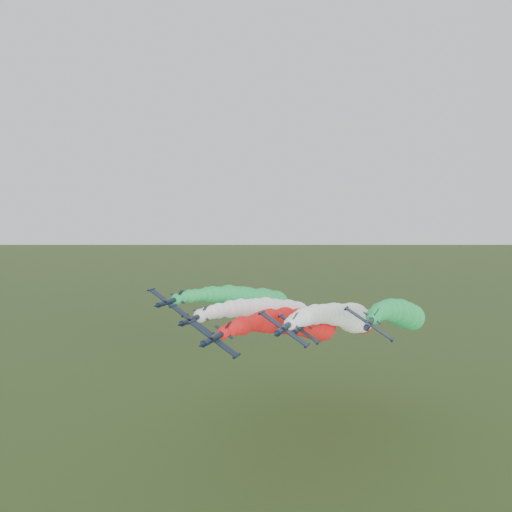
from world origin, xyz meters
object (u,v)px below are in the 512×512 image
object	(u,v)px
jet_inner_left	(276,312)
jet_trail	(348,318)
jet_lead	(302,323)
jet_outer_right	(400,314)
jet_outer_left	(255,300)
jet_inner_right	(345,317)

from	to	relation	value
jet_inner_left	jet_trail	bearing A→B (deg)	31.55
jet_lead	jet_trail	bearing A→B (deg)	70.75
jet_lead	jet_inner_left	distance (m)	14.96
jet_inner_left	jet_trail	size ratio (longest dim) A/B	1.00
jet_lead	jet_outer_right	xyz separation A→B (m)	(22.33, 12.71, 1.53)
jet_inner_left	jet_outer_left	size ratio (longest dim) A/B	1.00
jet_inner_right	jet_outer_left	xyz separation A→B (m)	(-27.93, 11.67, 0.86)
jet_lead	jet_outer_right	distance (m)	25.74
jet_outer_left	jet_outer_right	distance (m)	40.84
jet_lead	jet_outer_right	size ratio (longest dim) A/B	1.01
jet_inner_right	jet_trail	size ratio (longest dim) A/B	0.99
jet_lead	jet_trail	distance (m)	23.43
jet_inner_right	jet_trail	distance (m)	16.95
jet_inner_right	jet_outer_right	xyz separation A→B (m)	(12.65, 7.14, 0.37)
jet_inner_left	jet_outer_left	bearing A→B (deg)	143.95
jet_lead	jet_trail	world-z (taller)	jet_lead
jet_lead	jet_inner_right	distance (m)	11.22
jet_outer_right	jet_outer_left	bearing A→B (deg)	173.64
jet_lead	jet_outer_left	xyz separation A→B (m)	(-18.26, 17.23, 2.02)
jet_trail	jet_outer_left	bearing A→B (deg)	-169.60
jet_lead	jet_outer_left	size ratio (longest dim) A/B	1.00
jet_outer_left	jet_outer_right	bearing A→B (deg)	-6.36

